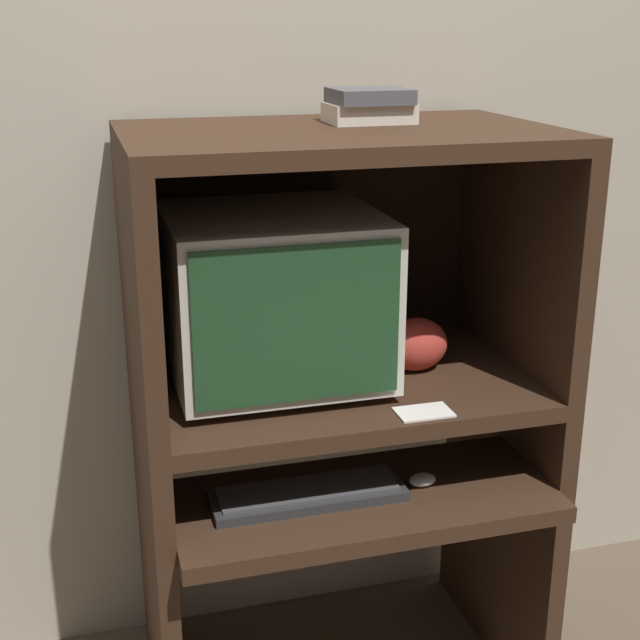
% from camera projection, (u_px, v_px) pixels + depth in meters
% --- Properties ---
extents(wall_back, '(6.00, 0.06, 2.60)m').
position_uv_depth(wall_back, '(297.00, 130.00, 2.13)').
color(wall_back, '#B2A893').
rests_on(wall_back, ground_plane).
extents(desk_base, '(0.88, 0.65, 0.61)m').
position_uv_depth(desk_base, '(343.00, 552.00, 2.06)').
color(desk_base, '#382316').
rests_on(desk_base, ground_plane).
extents(desk_monitor_shelf, '(0.88, 0.58, 0.19)m').
position_uv_depth(desk_monitor_shelf, '(338.00, 394.00, 1.99)').
color(desk_monitor_shelf, '#382316').
rests_on(desk_monitor_shelf, desk_base).
extents(hutch_upper, '(0.88, 0.58, 0.54)m').
position_uv_depth(hutch_upper, '(335.00, 213.00, 1.89)').
color(hutch_upper, '#382316').
rests_on(hutch_upper, desk_monitor_shelf).
extents(crt_monitor, '(0.44, 0.44, 0.37)m').
position_uv_depth(crt_monitor, '(273.00, 295.00, 1.89)').
color(crt_monitor, beige).
rests_on(crt_monitor, desk_monitor_shelf).
extents(keyboard, '(0.40, 0.13, 0.03)m').
position_uv_depth(keyboard, '(308.00, 493.00, 1.84)').
color(keyboard, '#2D2D30').
rests_on(keyboard, desk_base).
extents(mouse, '(0.06, 0.04, 0.03)m').
position_uv_depth(mouse, '(422.00, 480.00, 1.89)').
color(mouse, '#B7B7B7').
rests_on(mouse, desk_base).
extents(snack_bag, '(0.15, 0.11, 0.12)m').
position_uv_depth(snack_bag, '(415.00, 344.00, 1.99)').
color(snack_bag, '#BC382D').
rests_on(snack_bag, desk_monitor_shelf).
extents(book_stack, '(0.18, 0.15, 0.07)m').
position_uv_depth(book_stack, '(369.00, 106.00, 1.88)').
color(book_stack, beige).
rests_on(book_stack, hutch_upper).
extents(paper_card, '(0.11, 0.07, 0.00)m').
position_uv_depth(paper_card, '(424.00, 412.00, 1.78)').
color(paper_card, white).
rests_on(paper_card, desk_monitor_shelf).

